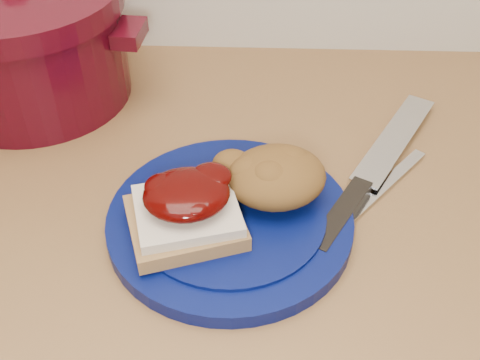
{
  "coord_description": "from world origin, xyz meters",
  "views": [
    {
      "loc": [
        0.07,
        0.96,
        1.37
      ],
      "look_at": [
        0.05,
        1.43,
        0.95
      ],
      "focal_mm": 45.0,
      "sensor_mm": 36.0,
      "label": 1
    }
  ],
  "objects_px": {
    "chef_knife": "(357,194)",
    "dutch_oven": "(27,43)",
    "butter_knife": "(380,189)",
    "plate": "(230,221)"
  },
  "relations": [
    {
      "from": "chef_knife",
      "to": "butter_knife",
      "type": "distance_m",
      "value": 0.03
    },
    {
      "from": "plate",
      "to": "dutch_oven",
      "type": "distance_m",
      "value": 0.38
    },
    {
      "from": "butter_knife",
      "to": "chef_knife",
      "type": "bearing_deg",
      "value": 157.38
    },
    {
      "from": "chef_knife",
      "to": "plate",
      "type": "bearing_deg",
      "value": 138.2
    },
    {
      "from": "dutch_oven",
      "to": "butter_knife",
      "type": "bearing_deg",
      "value": -22.56
    },
    {
      "from": "plate",
      "to": "butter_knife",
      "type": "distance_m",
      "value": 0.18
    },
    {
      "from": "chef_knife",
      "to": "dutch_oven",
      "type": "bearing_deg",
      "value": 93.79
    },
    {
      "from": "plate",
      "to": "dutch_oven",
      "type": "relative_size",
      "value": 0.81
    },
    {
      "from": "butter_knife",
      "to": "dutch_oven",
      "type": "relative_size",
      "value": 0.56
    },
    {
      "from": "chef_knife",
      "to": "dutch_oven",
      "type": "relative_size",
      "value": 0.92
    }
  ]
}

